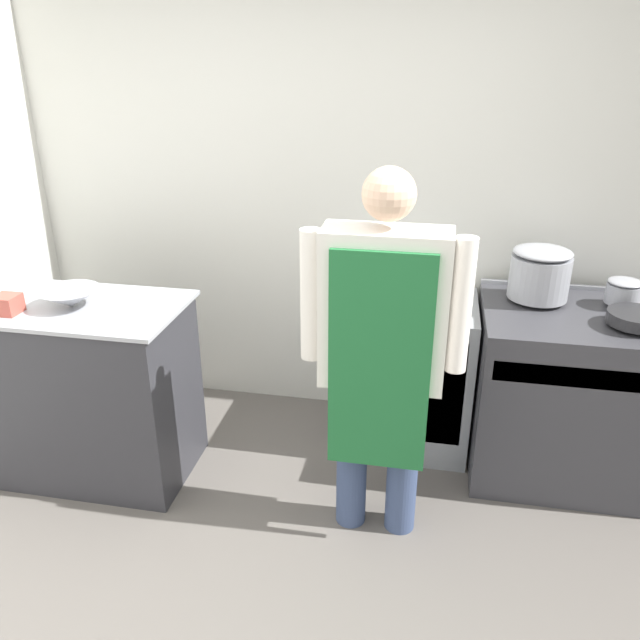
{
  "coord_description": "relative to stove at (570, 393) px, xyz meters",
  "views": [
    {
      "loc": [
        0.54,
        -1.6,
        2.07
      ],
      "look_at": [
        0.05,
        0.99,
        0.92
      ],
      "focal_mm": 35.0,
      "sensor_mm": 36.0,
      "label": 1
    }
  ],
  "objects": [
    {
      "name": "wall_back",
      "position": [
        -1.28,
        0.45,
        0.9
      ],
      "size": [
        8.0,
        0.05,
        2.7
      ],
      "color": "silver",
      "rests_on": "ground_plane"
    },
    {
      "name": "prep_counter",
      "position": [
        -2.48,
        -0.47,
        0.02
      ],
      "size": [
        1.14,
        0.61,
        0.94
      ],
      "color": "#2D2D33",
      "rests_on": "ground_plane"
    },
    {
      "name": "stove",
      "position": [
        0.0,
        0.0,
        0.0
      ],
      "size": [
        0.96,
        0.74,
        0.91
      ],
      "color": "#38383D",
      "rests_on": "ground_plane"
    },
    {
      "name": "fridge_unit",
      "position": [
        -0.8,
        0.11,
        -0.03
      ],
      "size": [
        0.62,
        0.57,
        0.84
      ],
      "color": "#93999E",
      "rests_on": "ground_plane"
    },
    {
      "name": "person_cook",
      "position": [
        -0.93,
        -0.64,
        0.51
      ],
      "size": [
        0.7,
        0.24,
        1.67
      ],
      "color": "#38476B",
      "rests_on": "ground_plane"
    },
    {
      "name": "mixing_bowl",
      "position": [
        -2.43,
        -0.5,
        0.54
      ],
      "size": [
        0.29,
        0.29,
        0.09
      ],
      "color": "#9EA0A8",
      "rests_on": "prep_counter"
    },
    {
      "name": "plastic_tub",
      "position": [
        -2.67,
        -0.63,
        0.54
      ],
      "size": [
        0.11,
        0.11,
        0.09
      ],
      "color": "#B24C3F",
      "rests_on": "prep_counter"
    },
    {
      "name": "stock_pot",
      "position": [
        -0.22,
        0.13,
        0.6
      ],
      "size": [
        0.3,
        0.3,
        0.26
      ],
      "color": "#9EA0A8",
      "rests_on": "stove"
    },
    {
      "name": "saute_pan",
      "position": [
        0.19,
        -0.13,
        0.49
      ],
      "size": [
        0.26,
        0.26,
        0.06
      ],
      "color": "#262628",
      "rests_on": "stove"
    },
    {
      "name": "sauce_pot",
      "position": [
        0.19,
        0.13,
        0.53
      ],
      "size": [
        0.17,
        0.17,
        0.13
      ],
      "color": "#9EA0A8",
      "rests_on": "stove"
    }
  ]
}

